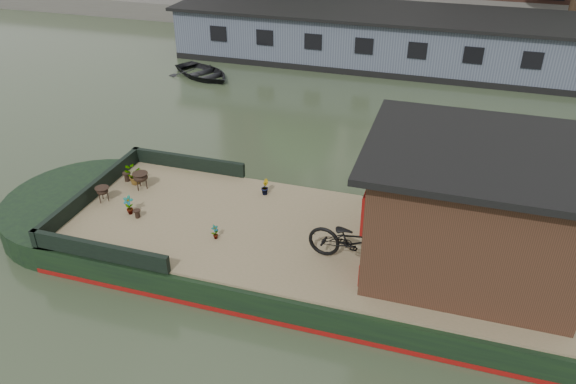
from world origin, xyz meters
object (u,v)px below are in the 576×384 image
(potted_plant_a, at_px, (129,205))
(brazier_rear, at_px, (103,194))
(cabin, at_px, (474,208))
(bicycle, at_px, (355,241))
(dinghy, at_px, (203,69))
(brazier_front, at_px, (141,181))

(potted_plant_a, bearing_deg, brazier_rear, 160.69)
(cabin, bearing_deg, bicycle, -163.45)
(potted_plant_a, xyz_separation_m, dinghy, (-3.15, 10.47, -0.57))
(bicycle, distance_m, brazier_rear, 5.83)
(bicycle, distance_m, potted_plant_a, 4.98)
(brazier_rear, bearing_deg, potted_plant_a, -19.31)
(bicycle, xyz_separation_m, brazier_rear, (-5.80, 0.53, -0.31))
(bicycle, xyz_separation_m, dinghy, (-8.12, 10.71, -0.84))
(brazier_rear, xyz_separation_m, dinghy, (-2.32, 10.18, -0.53))
(cabin, bearing_deg, dinghy, 134.97)
(cabin, relative_size, bicycle, 2.16)
(cabin, height_order, brazier_rear, cabin)
(bicycle, height_order, brazier_rear, bicycle)
(brazier_rear, bearing_deg, bicycle, -5.20)
(potted_plant_a, bearing_deg, cabin, 2.92)
(brazier_front, bearing_deg, potted_plant_a, -73.40)
(potted_plant_a, bearing_deg, brazier_front, 106.60)
(cabin, xyz_separation_m, brazier_rear, (-7.79, -0.06, -1.05))
(potted_plant_a, xyz_separation_m, brazier_front, (-0.31, 1.05, -0.01))
(cabin, bearing_deg, brazier_rear, -179.54)
(potted_plant_a, height_order, brazier_rear, potted_plant_a)
(bicycle, bearing_deg, potted_plant_a, 93.63)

